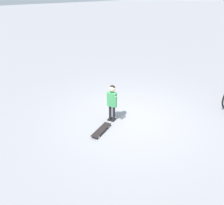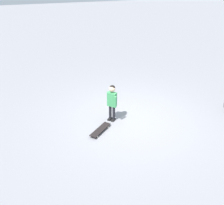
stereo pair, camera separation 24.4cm
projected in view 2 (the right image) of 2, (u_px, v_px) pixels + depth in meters
The scene contains 3 objects.
ground_plane at pixel (132, 119), 7.53m from camera, with size 50.00×50.00×0.00m, color gray.
child_person at pixel (112, 99), 7.18m from camera, with size 0.39×0.28×1.06m.
skateboard at pixel (100, 130), 6.94m from camera, with size 0.65×0.69×0.07m.
Camera 2 is at (5.96, -2.49, 3.94)m, focal length 42.54 mm.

